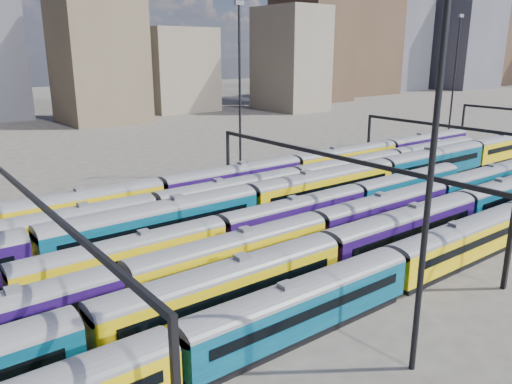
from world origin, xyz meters
TOP-DOWN VIEW (x-y plane):
  - ground at (0.00, 0.00)m, footprint 500.00×500.00m
  - rake_1 at (-0.36, -10.00)m, footprint 122.76×2.99m
  - rake_2 at (-16.38, -5.00)m, footprint 117.30×2.86m
  - rake_3 at (-13.99, 0.00)m, footprint 94.38×2.77m
  - rake_4 at (14.09, 5.00)m, footprint 113.49×3.32m
  - rake_5 at (-16.60, 10.00)m, footprint 141.37×2.95m
  - rake_6 at (-13.77, 15.00)m, footprint 148.36×3.10m
  - gantry_1 at (-20.00, 0.00)m, footprint 0.35×40.35m
  - gantry_2 at (10.00, 0.00)m, footprint 0.35×40.35m
  - gantry_3 at (40.00, 0.00)m, footprint 0.35×40.35m
  - mast_2 at (-5.00, -22.00)m, footprint 1.40×0.50m
  - mast_3 at (15.00, 24.00)m, footprint 1.40×0.50m
  - mast_5 at (65.00, 20.00)m, footprint 1.40×0.50m
  - skyline at (104.75, 105.73)m, footprint 399.22×60.48m

SIDE VIEW (x-z plane):
  - ground at x=0.00m, z-range 0.00..0.00m
  - rake_3 at x=-13.99m, z-range 0.12..4.76m
  - rake_2 at x=-16.38m, z-range 0.12..4.93m
  - rake_5 at x=-16.60m, z-range 0.12..5.09m
  - rake_1 at x=-0.36m, z-range 0.13..5.17m
  - rake_6 at x=-13.77m, z-range 0.13..5.35m
  - rake_4 at x=14.09m, z-range 0.14..5.75m
  - gantry_1 at x=-20.00m, z-range 2.78..10.80m
  - gantry_2 at x=10.00m, z-range 2.78..10.80m
  - gantry_3 at x=40.00m, z-range 2.78..10.80m
  - mast_2 at x=-5.00m, z-range 1.17..26.77m
  - mast_3 at x=15.00m, z-range 1.17..26.77m
  - mast_5 at x=65.00m, z-range 1.17..26.77m
  - skyline at x=104.75m, z-range -4.18..45.85m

